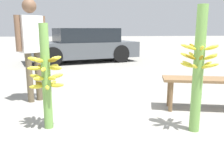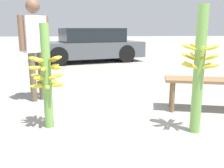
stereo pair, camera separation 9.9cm
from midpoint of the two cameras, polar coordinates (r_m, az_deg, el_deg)
ground_plane at (r=2.96m, az=4.95°, el=-12.09°), size 80.00×80.00×0.00m
banana_stalk_left at (r=3.15m, az=-13.84°, el=1.92°), size 0.43×0.43×1.30m
banana_stalk_center at (r=3.08m, az=20.15°, el=3.30°), size 0.45×0.45×1.50m
vendor_person at (r=4.42m, az=-16.62°, el=9.55°), size 0.48×0.43×1.71m
market_bench at (r=4.03m, az=21.92°, el=-0.06°), size 1.35×0.72×0.50m
parked_car at (r=9.65m, az=-5.02°, el=8.78°), size 4.37×2.77×1.26m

